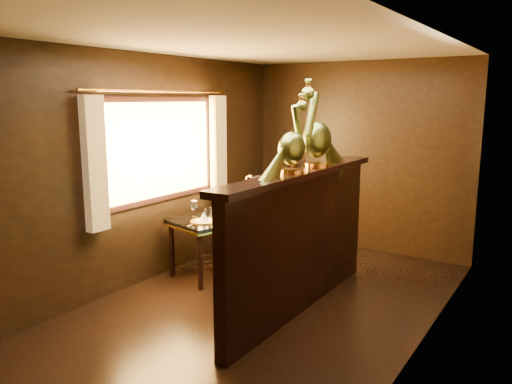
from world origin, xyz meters
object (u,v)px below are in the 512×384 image
Objects in this scene: peacock_right at (317,124)px; peacock_left at (292,134)px; chair_left at (258,236)px; chair_right at (289,222)px; dining_table at (221,222)px.

peacock_left is at bearing -90.00° from peacock_right.
chair_right reaches higher than chair_left.
dining_table is 0.97× the size of chair_left.
chair_left is at bearing -116.18° from chair_right.
dining_table is at bearing 154.09° from peacock_left.
peacock_left is (0.36, -0.60, 0.97)m from chair_right.
dining_table is 0.91m from chair_right.
dining_table is 0.91× the size of chair_right.
peacock_left is at bearing -10.75° from dining_table.
peacock_left is (0.43, -0.12, 1.02)m from chair_left.
peacock_right is (0.00, 0.50, 0.07)m from peacock_left.
dining_table is at bearing 161.68° from chair_right.
dining_table is at bearing 161.11° from chair_left.
chair_left is at bearing 164.89° from peacock_left.
chair_right is at bearing 120.86° from peacock_left.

